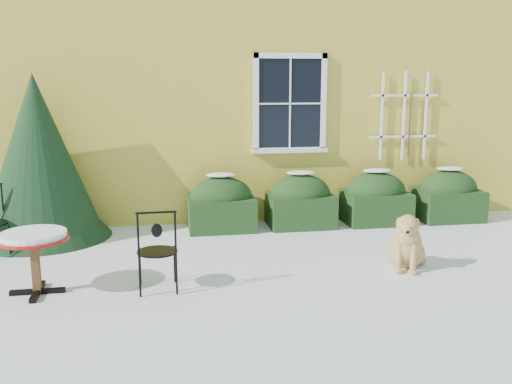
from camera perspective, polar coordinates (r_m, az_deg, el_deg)
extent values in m
plane|color=white|center=(6.84, 1.43, -9.03)|extent=(80.00, 80.00, 0.00)
cube|color=yellow|center=(13.37, -4.46, 13.88)|extent=(12.00, 8.00, 6.00)
cube|color=black|center=(9.51, 3.40, 8.82)|extent=(1.05, 0.03, 1.45)
cube|color=white|center=(9.50, 3.47, 13.46)|extent=(1.23, 0.06, 0.09)
cube|color=white|center=(9.57, 3.36, 4.21)|extent=(1.23, 0.06, 0.09)
cube|color=white|center=(9.39, -0.02, 8.81)|extent=(0.09, 0.06, 1.63)
cube|color=white|center=(9.65, 6.75, 8.80)|extent=(0.09, 0.06, 1.63)
cube|color=white|center=(9.49, 3.43, 8.82)|extent=(0.02, 0.02, 1.45)
cube|color=white|center=(9.49, 3.43, 8.82)|extent=(1.05, 0.02, 0.02)
cube|color=white|center=(9.57, 3.36, 4.18)|extent=(1.29, 0.14, 0.07)
cube|color=white|center=(9.99, 12.47, 7.40)|extent=(0.04, 0.03, 1.50)
cube|color=white|center=(10.15, 14.58, 7.36)|extent=(0.04, 0.03, 1.50)
cube|color=white|center=(10.32, 16.62, 7.31)|extent=(0.04, 0.03, 1.50)
cube|color=white|center=(10.17, 14.48, 5.39)|extent=(1.20, 0.03, 0.04)
cube|color=white|center=(10.13, 14.68, 9.33)|extent=(1.20, 0.03, 0.04)
cylinder|color=#472D19|center=(10.18, 15.10, 6.50)|extent=(0.02, 0.02, 1.10)
cube|color=black|center=(9.15, -3.49, -2.13)|extent=(1.05, 0.80, 0.52)
ellipsoid|color=black|center=(9.09, -3.51, -0.53)|extent=(1.00, 0.72, 0.67)
ellipsoid|color=white|center=(9.02, -3.54, 1.72)|extent=(0.47, 0.32, 0.06)
cube|color=black|center=(9.37, 4.44, -1.82)|extent=(1.05, 0.80, 0.52)
ellipsoid|color=black|center=(9.31, 4.47, -0.25)|extent=(1.00, 0.72, 0.67)
ellipsoid|color=white|center=(9.25, 4.50, 1.94)|extent=(0.47, 0.32, 0.06)
cube|color=black|center=(9.76, 11.87, -1.50)|extent=(1.05, 0.80, 0.52)
ellipsoid|color=black|center=(9.71, 11.93, 0.01)|extent=(1.00, 0.72, 0.67)
ellipsoid|color=white|center=(9.65, 12.01, 2.11)|extent=(0.47, 0.32, 0.06)
cube|color=black|center=(10.31, 18.61, -1.18)|extent=(1.05, 0.80, 0.52)
ellipsoid|color=black|center=(10.26, 18.70, 0.24)|extent=(1.00, 0.72, 0.67)
ellipsoid|color=white|center=(10.20, 18.83, 2.24)|extent=(0.47, 0.32, 0.06)
cone|color=black|center=(9.17, -20.69, -0.70)|extent=(2.04, 2.04, 1.18)
cone|color=black|center=(9.07, -20.97, 3.28)|extent=(1.82, 1.82, 2.47)
cube|color=black|center=(6.95, -21.00, -9.27)|extent=(0.60, 0.07, 0.05)
cube|color=black|center=(6.95, -21.00, -9.27)|extent=(0.07, 0.60, 0.05)
cube|color=brown|center=(6.85, -21.17, -6.95)|extent=(0.09, 0.09, 0.64)
cylinder|color=#A2110D|center=(6.76, -21.36, -4.36)|extent=(0.77, 0.77, 0.03)
cylinder|color=white|center=(6.75, -21.39, -4.01)|extent=(0.72, 0.72, 0.06)
cylinder|color=black|center=(6.85, -8.14, -7.14)|extent=(0.02, 0.02, 0.45)
cylinder|color=black|center=(6.84, -11.52, -7.27)|extent=(0.02, 0.02, 0.45)
cylinder|color=black|center=(6.47, -7.95, -8.24)|extent=(0.02, 0.02, 0.45)
cylinder|color=black|center=(6.46, -11.53, -8.38)|extent=(0.02, 0.02, 0.45)
cylinder|color=black|center=(6.58, -9.85, -5.89)|extent=(0.46, 0.46, 0.02)
cylinder|color=black|center=(6.33, -8.06, -4.17)|extent=(0.02, 0.02, 0.50)
cylinder|color=black|center=(6.32, -11.70, -4.31)|extent=(0.02, 0.02, 0.50)
cylinder|color=black|center=(6.26, -9.96, -2.04)|extent=(0.44, 0.03, 0.02)
ellipsoid|color=black|center=(6.31, -9.90, -3.81)|extent=(0.12, 0.03, 0.16)
cylinder|color=black|center=(8.42, -23.42, -4.50)|extent=(0.02, 0.02, 0.45)
cylinder|color=black|center=(8.80, -23.78, -3.87)|extent=(0.02, 0.02, 0.45)
cylinder|color=black|center=(8.69, -24.02, -0.86)|extent=(0.02, 0.02, 0.50)
ellipsoid|color=tan|center=(7.64, 14.76, -5.86)|extent=(0.65, 0.67, 0.39)
ellipsoid|color=tan|center=(7.42, 14.83, -4.95)|extent=(0.47, 0.45, 0.48)
sphere|color=tan|center=(7.34, 14.87, -4.28)|extent=(0.30, 0.30, 0.30)
cylinder|color=tan|center=(7.35, 14.09, -6.36)|extent=(0.08, 0.08, 0.39)
cylinder|color=tan|center=(7.35, 15.46, -6.42)|extent=(0.08, 0.08, 0.39)
ellipsoid|color=tan|center=(7.35, 14.02, -7.63)|extent=(0.11, 0.14, 0.06)
ellipsoid|color=tan|center=(7.36, 15.40, -7.70)|extent=(0.11, 0.14, 0.06)
cylinder|color=tan|center=(7.32, 14.89, -3.90)|extent=(0.25, 0.27, 0.21)
sphere|color=tan|center=(7.25, 14.94, -3.18)|extent=(0.25, 0.25, 0.25)
ellipsoid|color=tan|center=(7.15, 14.93, -3.68)|extent=(0.19, 0.23, 0.11)
sphere|color=black|center=(7.07, 14.93, -3.89)|extent=(0.04, 0.04, 0.04)
ellipsoid|color=tan|center=(7.28, 14.07, -3.08)|extent=(0.09, 0.10, 0.16)
ellipsoid|color=tan|center=(7.29, 15.79, -3.16)|extent=(0.09, 0.10, 0.16)
cylinder|color=tan|center=(7.86, 15.87, -6.36)|extent=(0.10, 0.31, 0.07)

